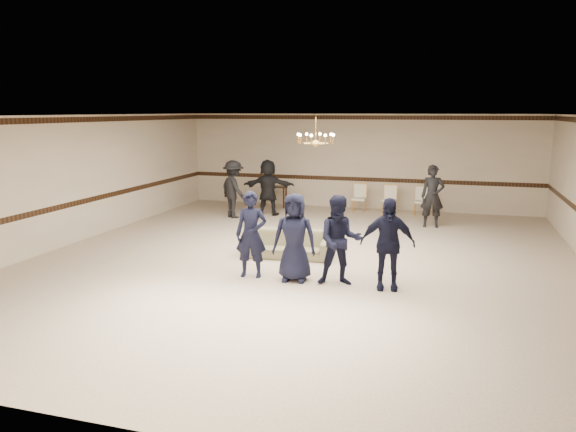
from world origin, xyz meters
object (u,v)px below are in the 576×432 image
(banquet_chair_mid, at_px, (390,200))
(adult_mid, at_px, (268,187))
(settee, at_px, (288,244))
(banquet_chair_left, at_px, (359,198))
(boy_a, at_px, (251,234))
(boy_b, at_px, (294,237))
(chandelier, at_px, (316,129))
(adult_right, at_px, (433,196))
(console_table, at_px, (274,196))
(banquet_chair_right, at_px, (421,201))
(boy_d, at_px, (387,244))
(boy_c, at_px, (340,241))
(adult_left, at_px, (234,189))

(banquet_chair_mid, bearing_deg, adult_mid, -154.61)
(settee, height_order, banquet_chair_left, banquet_chair_left)
(boy_a, height_order, boy_b, same)
(chandelier, xyz_separation_m, adult_right, (2.60, 3.46, -1.98))
(console_table, bearing_deg, chandelier, -65.23)
(adult_right, bearing_deg, banquet_chair_left, 138.03)
(settee, relative_size, banquet_chair_mid, 2.23)
(adult_right, xyz_separation_m, banquet_chair_right, (-0.39, 1.71, -0.44))
(adult_mid, height_order, console_table, adult_mid)
(boy_d, relative_size, banquet_chair_mid, 1.88)
(boy_c, height_order, adult_left, adult_left)
(boy_d, distance_m, settee, 3.00)
(adult_right, bearing_deg, boy_b, -118.06)
(boy_c, xyz_separation_m, banquet_chair_mid, (0.09, 7.70, -0.41))
(adult_mid, relative_size, banquet_chair_right, 1.94)
(boy_c, xyz_separation_m, boy_d, (0.90, 0.00, 0.00))
(boy_d, relative_size, banquet_chair_right, 1.88)
(adult_mid, bearing_deg, boy_c, 110.94)
(adult_right, relative_size, banquet_chair_left, 1.94)
(settee, xyz_separation_m, console_table, (-2.37, 6.24, 0.07))
(adult_left, relative_size, adult_mid, 1.00)
(banquet_chair_left, bearing_deg, adult_mid, -153.41)
(chandelier, distance_m, banquet_chair_right, 6.12)
(boy_b, xyz_separation_m, boy_d, (1.80, 0.00, 0.00))
(banquet_chair_right, bearing_deg, adult_mid, -168.94)
(adult_mid, bearing_deg, console_table, -87.67)
(chandelier, xyz_separation_m, boy_b, (0.22, -2.53, -2.01))
(boy_c, bearing_deg, adult_mid, 105.64)
(boy_c, relative_size, adult_right, 0.97)
(boy_c, bearing_deg, settee, 118.83)
(boy_b, bearing_deg, console_table, 105.05)
(boy_b, relative_size, adult_left, 0.97)
(banquet_chair_left, height_order, banquet_chair_right, same)
(banquet_chair_right, xyz_separation_m, console_table, (-5.00, 0.20, -0.09))
(chandelier, distance_m, banquet_chair_left, 5.71)
(boy_b, xyz_separation_m, adult_left, (-3.62, 5.69, 0.03))
(banquet_chair_mid, bearing_deg, boy_c, -84.80)
(adult_right, relative_size, banquet_chair_mid, 1.94)
(boy_a, relative_size, console_table, 1.99)
(boy_b, distance_m, banquet_chair_right, 7.96)
(boy_c, distance_m, adult_mid, 7.34)
(chandelier, relative_size, console_table, 1.07)
(boy_d, bearing_deg, boy_b, 170.77)
(settee, xyz_separation_m, adult_left, (-2.98, 4.02, 0.60))
(boy_d, xyz_separation_m, adult_left, (-5.42, 5.69, 0.03))
(boy_c, distance_m, boy_d, 0.90)
(boy_b, relative_size, console_table, 1.99)
(adult_mid, bearing_deg, boy_d, 116.68)
(boy_b, bearing_deg, boy_d, -5.80)
(console_table, bearing_deg, banquet_chair_left, -6.51)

